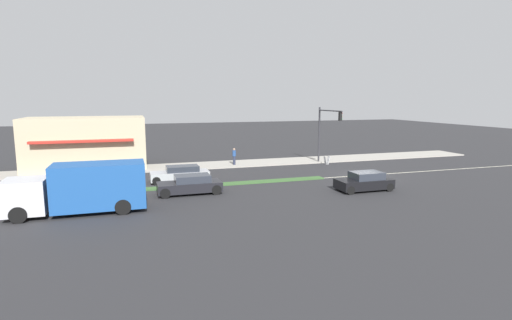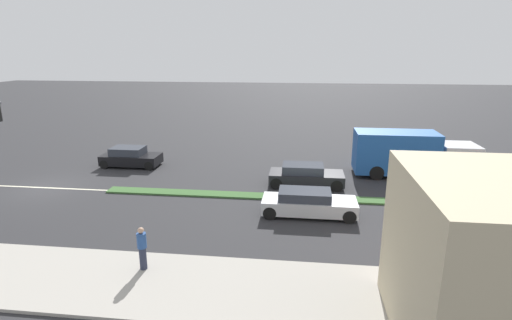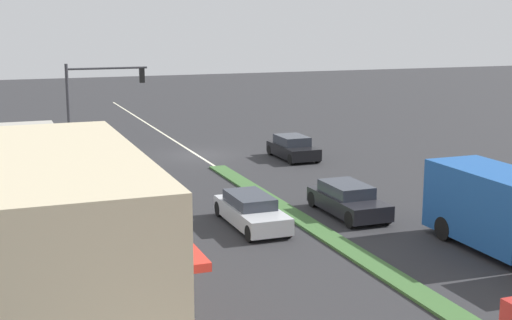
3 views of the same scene
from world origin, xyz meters
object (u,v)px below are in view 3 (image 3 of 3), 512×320
Objects in this scene: traffic_signal_main at (94,96)px; suv_black at (293,148)px; warning_aframe_sign at (95,156)px; sedan_silver at (251,211)px; sedan_dark at (348,200)px; pedestrian at (79,183)px; delivery_truck at (509,214)px.

traffic_signal_main is 1.41× the size of suv_black.
warning_aframe_sign is 0.18× the size of sedan_silver.
traffic_signal_main is 15.74m from sedan_silver.
pedestrian is at bearing -29.51° from sedan_dark.
pedestrian is at bearing -45.09° from sedan_silver.
delivery_truck is 9.70m from sedan_silver.
sedan_dark is 1.10× the size of suv_black.
pedestrian is 11.94m from sedan_dark.
pedestrian reaches higher than warning_aframe_sign.
sedan_silver is at bearing 134.91° from pedestrian.
sedan_dark is (-8.37, 14.98, 0.22)m from warning_aframe_sign.
delivery_truck reaches higher than warning_aframe_sign.
warning_aframe_sign is (0.04, -0.21, -3.47)m from traffic_signal_main.
pedestrian is at bearing -43.35° from delivery_truck.
pedestrian reaches higher than sedan_silver.
warning_aframe_sign is 0.21× the size of suv_black.
warning_aframe_sign is 0.19× the size of sedan_dark.
suv_black is at bearing 166.78° from traffic_signal_main.
warning_aframe_sign is 15.62m from sedan_silver.
sedan_silver is (7.20, -6.44, -0.85)m from delivery_truck.
warning_aframe_sign is at bearing -75.29° from sedan_silver.
suv_black is (-11.17, 2.83, 0.22)m from warning_aframe_sign.
traffic_signal_main is at bearing -103.07° from pedestrian.
delivery_truck is 7.19m from sedan_dark.
delivery_truck is 18.74m from suv_black.
warning_aframe_sign is 11.52m from suv_black.
delivery_truck is (-11.17, 21.54, 1.04)m from warning_aframe_sign.
suv_black is at bearing -102.98° from sedan_dark.
delivery_truck is 1.71× the size of sedan_dark.
suv_black reaches higher than sedan_silver.
pedestrian reaches higher than sedan_dark.
warning_aframe_sign is 0.11× the size of delivery_truck.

